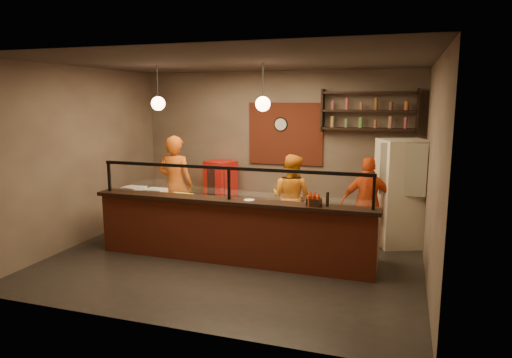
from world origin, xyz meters
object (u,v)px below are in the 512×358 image
(wall_clock, at_px, (281,124))
(cook_mid, at_px, (291,198))
(pizza_dough, at_px, (253,203))
(cook_right, at_px, (368,203))
(cook_left, at_px, (176,185))
(pepper_mill, at_px, (327,199))
(condiment_caddy, at_px, (314,202))
(fridge, at_px, (402,193))
(red_cooler, at_px, (221,191))

(wall_clock, height_order, cook_mid, wall_clock)
(cook_mid, height_order, pizza_dough, cook_mid)
(cook_right, xyz_separation_m, pizza_dough, (-1.82, -0.96, 0.09))
(cook_mid, bearing_deg, cook_left, 19.82)
(pepper_mill, bearing_deg, cook_mid, 121.60)
(cook_right, bearing_deg, wall_clock, -43.05)
(cook_left, xyz_separation_m, condiment_caddy, (3.00, -1.32, 0.15))
(condiment_caddy, bearing_deg, fridge, 56.78)
(cook_left, bearing_deg, red_cooler, -112.81)
(pepper_mill, bearing_deg, wall_clock, 117.87)
(cook_left, height_order, cook_right, cook_left)
(wall_clock, height_order, cook_left, wall_clock)
(fridge, height_order, condiment_caddy, fridge)
(cook_left, distance_m, condiment_caddy, 3.28)
(wall_clock, distance_m, cook_mid, 1.90)
(wall_clock, distance_m, fridge, 2.89)
(pizza_dough, bearing_deg, cook_mid, 66.88)
(cook_right, bearing_deg, pizza_dough, 18.66)
(fridge, bearing_deg, red_cooler, 148.59)
(condiment_caddy, bearing_deg, red_cooler, 135.59)
(cook_mid, relative_size, pizza_dough, 3.52)
(wall_clock, height_order, cook_right, wall_clock)
(wall_clock, distance_m, pepper_mill, 3.25)
(wall_clock, relative_size, pizza_dough, 0.65)
(wall_clock, xyz_separation_m, cook_mid, (0.55, -1.29, -1.28))
(red_cooler, height_order, pepper_mill, red_cooler)
(cook_left, height_order, fridge, cook_left)
(wall_clock, bearing_deg, condiment_caddy, -65.59)
(wall_clock, xyz_separation_m, pizza_dough, (0.13, -2.27, -1.19))
(cook_mid, relative_size, cook_right, 1.00)
(cook_left, distance_m, pizza_dough, 2.03)
(cook_right, height_order, condiment_caddy, cook_right)
(wall_clock, bearing_deg, cook_right, -33.75)
(pizza_dough, bearing_deg, pepper_mill, -20.30)
(cook_right, bearing_deg, cook_left, -6.76)
(fridge, relative_size, condiment_caddy, 9.33)
(pizza_dough, height_order, pepper_mill, pepper_mill)
(cook_left, xyz_separation_m, cook_right, (3.69, 0.16, -0.15))
(cook_mid, xyz_separation_m, cook_right, (1.40, -0.02, 0.00))
(cook_right, bearing_deg, cook_mid, -10.00)
(cook_right, distance_m, pepper_mill, 1.57)
(cook_right, xyz_separation_m, red_cooler, (-3.21, 0.99, -0.17))
(condiment_caddy, height_order, pepper_mill, pepper_mill)
(fridge, bearing_deg, pepper_mill, -141.81)
(condiment_caddy, bearing_deg, cook_right, 65.20)
(wall_clock, distance_m, pizza_dough, 2.57)
(cook_left, relative_size, condiment_caddy, 9.39)
(cook_mid, height_order, cook_right, cook_right)
(cook_mid, xyz_separation_m, pepper_mill, (0.90, -1.47, 0.35))
(condiment_caddy, bearing_deg, pepper_mill, 8.84)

